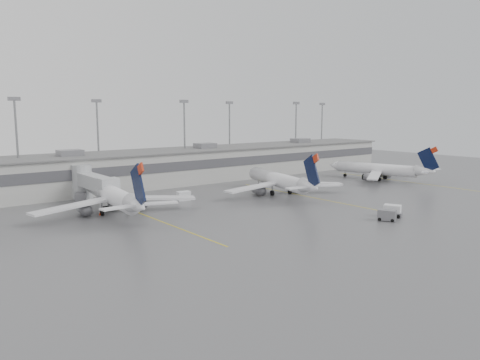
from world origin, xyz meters
TOP-DOWN VIEW (x-y plane):
  - ground at (0.00, 0.00)m, footprint 260.00×260.00m
  - terminal at (-0.01, 57.98)m, footprint 152.00×17.00m
  - light_masts at (0.00, 63.75)m, footprint 142.40×8.00m
  - jet_bridge_right at (-20.50, 45.72)m, footprint 4.00×17.20m
  - stand_markings at (-0.00, 24.00)m, footprint 105.25×40.00m
  - jet_mid_left at (-21.12, 32.62)m, footprint 28.43×32.02m
  - jet_mid_right at (14.64, 28.72)m, footprint 26.69×30.30m
  - jet_far_right at (49.55, 28.25)m, footprint 25.28×28.66m
  - baggage_tug at (15.04, 1.25)m, footprint 3.09×3.69m
  - baggage_cart at (11.84, 0.05)m, footprint 2.64×3.23m
  - gse_uld_b at (-5.19, 35.63)m, footprint 2.83×2.14m
  - gse_uld_c at (22.76, 40.55)m, footprint 2.72×2.29m
  - gse_loader at (-22.38, 45.68)m, footprint 3.06×3.66m
  - cone_b at (-23.50, 32.83)m, footprint 0.48×0.48m
  - cone_c at (22.24, 33.41)m, footprint 0.41×0.41m
  - cone_d at (47.68, 29.33)m, footprint 0.44×0.44m

SIDE VIEW (x-z plane):
  - ground at x=0.00m, z-range 0.00..0.00m
  - stand_markings at x=0.00m, z-range 0.00..0.01m
  - cone_c at x=22.24m, z-range 0.00..0.66m
  - cone_d at x=47.68m, z-range 0.00..0.70m
  - cone_b at x=-23.50m, z-range 0.00..0.77m
  - baggage_tug at x=15.04m, z-range -0.23..1.81m
  - gse_uld_c at x=22.76m, z-range 0.00..1.64m
  - gse_uld_b at x=-5.19m, z-range 0.00..1.82m
  - baggage_cart at x=11.84m, z-range 0.04..1.85m
  - gse_loader at x=-22.38m, z-range 0.00..1.96m
  - jet_far_right at x=49.55m, z-range -1.78..7.63m
  - jet_mid_right at x=14.64m, z-range -1.89..8.11m
  - jet_mid_left at x=-21.12m, z-range -1.96..8.41m
  - jet_bridge_right at x=-20.50m, z-range 0.37..7.37m
  - terminal at x=-0.01m, z-range -0.55..8.90m
  - light_masts at x=0.00m, z-range 1.73..22.33m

